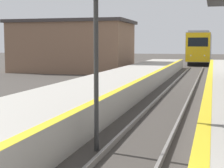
% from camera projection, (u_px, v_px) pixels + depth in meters
% --- Properties ---
extents(train, '(2.90, 17.74, 4.31)m').
position_uv_depth(train, '(200.00, 48.00, 52.43)').
color(train, black).
rests_on(train, ground).
extents(signal_near, '(0.36, 0.31, 4.78)m').
position_uv_depth(signal_near, '(96.00, 19.00, 9.16)').
color(signal_near, '#2D2D2D').
rests_on(signal_near, ground).
extents(station_building, '(11.44, 7.12, 4.96)m').
position_uv_depth(station_building, '(73.00, 46.00, 36.50)').
color(station_building, brown).
rests_on(station_building, ground).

